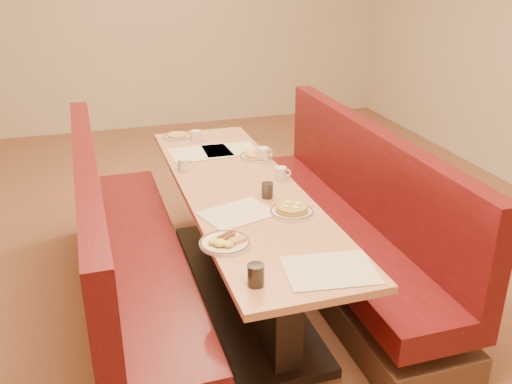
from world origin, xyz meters
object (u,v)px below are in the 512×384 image
object	(u,v)px
coffee_mug_d	(196,136)
booth_left	(125,262)
eggs_plate	(225,242)
soda_tumbler_near	(256,275)
diner_table	(242,243)
booth_right	(346,229)
soda_tumbler_mid	(267,190)
coffee_mug_a	(281,173)
coffee_mug_c	(264,154)
pancake_plate	(292,210)
coffee_mug_b	(184,164)

from	to	relation	value
coffee_mug_d	booth_left	bearing A→B (deg)	-111.17
eggs_plate	soda_tumbler_near	bearing A→B (deg)	-84.59
diner_table	booth_right	world-z (taller)	booth_right
soda_tumbler_mid	booth_right	bearing A→B (deg)	15.72
soda_tumbler_near	coffee_mug_a	bearing A→B (deg)	65.15
booth_left	coffee_mug_a	bearing A→B (deg)	4.08
diner_table	eggs_plate	world-z (taller)	eggs_plate
coffee_mug_d	soda_tumbler_near	xyz separation A→B (m)	(-0.17, -2.03, 0.01)
coffee_mug_c	coffee_mug_d	xyz separation A→B (m)	(-0.35, 0.55, -0.00)
pancake_plate	coffee_mug_b	world-z (taller)	coffee_mug_b
booth_left	booth_right	xyz separation A→B (m)	(1.46, 0.00, 0.00)
booth_right	soda_tumbler_mid	bearing A→B (deg)	-164.28
pancake_plate	soda_tumbler_mid	size ratio (longest dim) A/B	2.62
coffee_mug_b	eggs_plate	bearing A→B (deg)	-90.24
coffee_mug_c	soda_tumbler_near	size ratio (longest dim) A/B	1.18
booth_left	eggs_plate	bearing A→B (deg)	-55.49
coffee_mug_a	coffee_mug_c	xyz separation A→B (m)	(0.00, 0.36, 0.01)
coffee_mug_a	soda_tumbler_near	size ratio (longest dim) A/B	1.02
soda_tumbler_near	eggs_plate	bearing A→B (deg)	95.41
coffee_mug_c	soda_tumbler_near	bearing A→B (deg)	-120.01
diner_table	booth_right	size ratio (longest dim) A/B	1.00
coffee_mug_d	coffee_mug_b	bearing A→B (deg)	-96.89
coffee_mug_a	coffee_mug_b	distance (m)	0.65
soda_tumbler_near	booth_left	bearing A→B (deg)	115.05
booth_left	soda_tumbler_mid	world-z (taller)	booth_left
pancake_plate	coffee_mug_d	distance (m)	1.42
eggs_plate	coffee_mug_a	bearing A→B (deg)	52.76
eggs_plate	coffee_mug_b	world-z (taller)	coffee_mug_b
diner_table	coffee_mug_b	distance (m)	0.65
diner_table	pancake_plate	xyz separation A→B (m)	(0.17, -0.42, 0.39)
diner_table	coffee_mug_b	world-z (taller)	coffee_mug_b
diner_table	soda_tumbler_near	distance (m)	1.16
diner_table	coffee_mug_b	size ratio (longest dim) A/B	24.36
eggs_plate	coffee_mug_d	bearing A→B (deg)	82.86
soda_tumbler_mid	coffee_mug_a	bearing A→B (deg)	54.80
booth_left	coffee_mug_b	world-z (taller)	booth_left
coffee_mug_b	booth_left	bearing A→B (deg)	-138.00
coffee_mug_b	coffee_mug_d	bearing A→B (deg)	70.07
booth_right	coffee_mug_c	xyz separation A→B (m)	(-0.45, 0.43, 0.44)
coffee_mug_c	coffee_mug_d	distance (m)	0.65
pancake_plate	soda_tumbler_near	bearing A→B (deg)	-122.73
soda_tumbler_near	booth_right	bearing A→B (deg)	47.36
eggs_plate	soda_tumbler_mid	distance (m)	0.62
coffee_mug_c	soda_tumbler_near	world-z (taller)	soda_tumbler_near
coffee_mug_a	coffee_mug_b	bearing A→B (deg)	159.82
coffee_mug_b	coffee_mug_d	distance (m)	0.60
diner_table	booth_right	xyz separation A→B (m)	(0.73, 0.00, -0.01)
eggs_plate	coffee_mug_a	distance (m)	0.92
soda_tumbler_mid	soda_tumbler_near	bearing A→B (deg)	-111.55
soda_tumbler_mid	coffee_mug_d	bearing A→B (deg)	98.82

